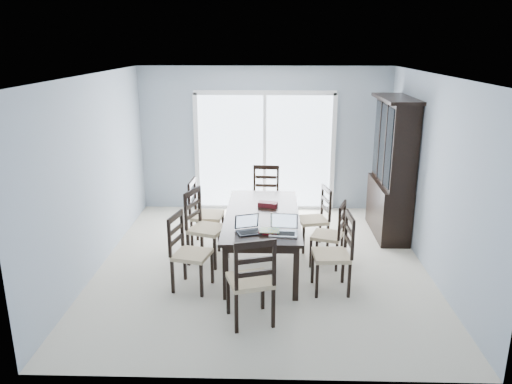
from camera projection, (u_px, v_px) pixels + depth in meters
floor at (262, 264)px, 7.02m from camera, size 5.00×5.00×0.00m
ceiling at (263, 75)px, 6.26m from camera, size 5.00×5.00×0.00m
back_wall at (265, 140)px, 9.03m from camera, size 4.50×0.02×2.60m
wall_left at (95, 174)px, 6.70m from camera, size 0.02×5.00×2.60m
wall_right at (433, 176)px, 6.58m from camera, size 0.02×5.00×2.60m
balcony at (265, 194)px, 10.38m from camera, size 4.50×2.00×0.10m
railing at (266, 156)px, 11.16m from camera, size 4.50×0.06×1.10m
dining_table at (262, 219)px, 6.82m from camera, size 1.00×2.20×0.75m
china_hutch at (392, 169)px, 7.85m from camera, size 0.50×1.38×2.20m
sliding_door at (265, 151)px, 9.07m from camera, size 2.52×0.05×2.18m
chair_left_near at (184, 244)px, 6.19m from camera, size 0.52×0.51×1.12m
chair_left_mid at (201, 218)px, 6.95m from camera, size 0.59×0.58×1.21m
chair_left_far at (200, 206)px, 7.48m from camera, size 0.49×0.48×1.20m
chair_right_near at (340, 245)px, 6.11m from camera, size 0.47×0.46×1.16m
chair_right_mid at (334, 228)px, 6.83m from camera, size 0.51×0.51×1.06m
chair_right_far at (319, 211)px, 7.42m from camera, size 0.50×0.49×1.09m
chair_end_near at (252, 272)px, 5.32m from camera, size 0.57×0.58×1.21m
chair_end_far at (266, 189)px, 8.37m from camera, size 0.47×0.48×1.17m
laptop_dark at (250, 229)px, 6.10m from camera, size 0.36×0.30×0.21m
laptop_silver at (283, 230)px, 6.05m from camera, size 0.36×0.27×0.23m
book_stack at (269, 231)px, 6.11m from camera, size 0.26×0.20×0.04m
cell_phone at (259, 241)px, 5.84m from camera, size 0.11×0.06×0.01m
game_box at (268, 204)px, 7.08m from camera, size 0.29×0.19×0.07m
hot_tub at (247, 167)px, 10.32m from camera, size 2.28×2.11×1.03m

